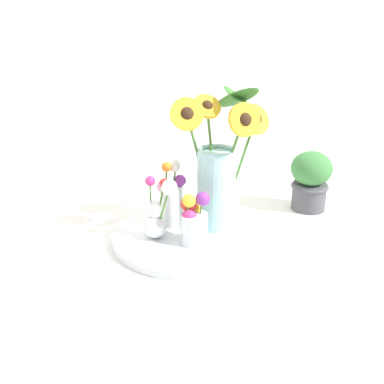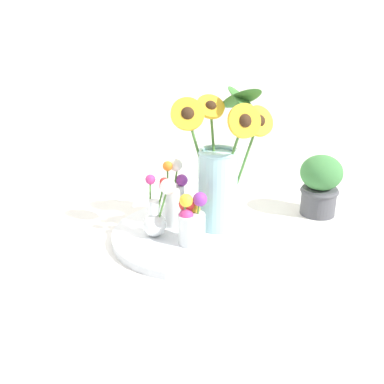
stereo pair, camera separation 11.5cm
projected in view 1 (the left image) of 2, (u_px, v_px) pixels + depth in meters
name	position (u px, v px, depth m)	size (l,w,h in m)	color
ground_plane	(189.00, 251.00, 1.16)	(6.00, 6.00, 0.00)	silver
serving_tray	(192.00, 235.00, 1.22)	(0.43, 0.43, 0.02)	silver
mason_jar_sunflowers	(218.00, 172.00, 1.20)	(0.29, 0.18, 0.39)	#9ED1D6
vase_small_center	(193.00, 220.00, 1.14)	(0.08, 0.07, 0.14)	white
vase_bulb_right	(158.00, 214.00, 1.16)	(0.09, 0.08, 0.16)	white
vase_small_back	(170.00, 199.00, 1.23)	(0.08, 0.06, 0.19)	white
potted_plant	(311.00, 179.00, 1.38)	(0.13, 0.13, 0.19)	#4C4C51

